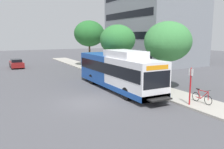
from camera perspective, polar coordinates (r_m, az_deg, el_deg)
The scene contains 9 objects.
ground_plane at distance 24.69m, azimuth -12.95°, elevation -2.12°, with size 120.00×120.00×0.00m, color #4C4C51.
sidewalk_curb at distance 25.57m, azimuth 3.57°, elevation -1.33°, with size 3.00×56.00×0.14m, color #A8A399.
transit_bus at distance 21.09m, azimuth 1.28°, elevation 0.86°, with size 2.58×12.25×3.65m.
bus_stop_sign_pole at distance 16.81m, azimuth 18.76°, elevation -2.08°, with size 0.10×0.36×2.60m.
bicycle_parked at distance 17.74m, azimuth 21.27°, elevation -5.24°, with size 0.52×1.76×1.02m.
street_tree_near_stop at distance 21.69m, azimuth 13.57°, elevation 7.89°, with size 4.26×4.26×6.04m.
street_tree_mid_block at distance 28.23m, azimuth 1.40°, elevation 8.54°, with size 4.27×4.27×6.08m.
street_tree_far_block at distance 37.18m, azimuth -5.63°, elevation 10.00°, with size 4.78×4.78×7.11m.
parked_car_far_lane at distance 38.60m, azimuth -22.49°, elevation 2.54°, with size 1.80×4.50×1.33m.
Camera 1 is at (-6.12, -15.42, 4.90)m, focal length 37.10 mm.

